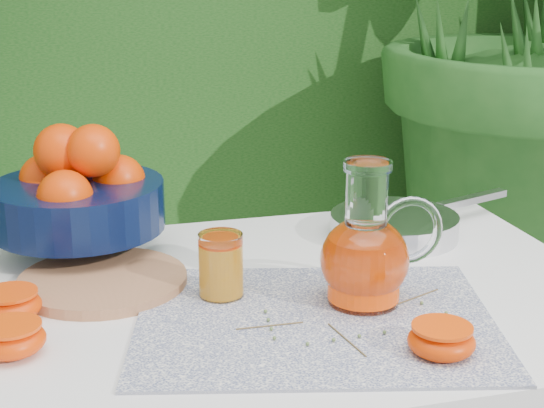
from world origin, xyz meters
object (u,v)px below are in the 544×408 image
object	(u,v)px
fruit_bowl	(79,195)
cutting_board	(103,281)
saute_pan	(396,224)
juice_pitcher	(366,255)
white_table	(275,342)

from	to	relation	value
fruit_bowl	cutting_board	bearing A→B (deg)	-81.50
cutting_board	fruit_bowl	world-z (taller)	fruit_bowl
fruit_bowl	saute_pan	world-z (taller)	fruit_bowl
cutting_board	juice_pitcher	world-z (taller)	juice_pitcher
white_table	fruit_bowl	size ratio (longest dim) A/B	2.85
white_table	juice_pitcher	size ratio (longest dim) A/B	4.83
white_table	saute_pan	distance (m)	0.34
juice_pitcher	saute_pan	size ratio (longest dim) A/B	0.50
white_table	cutting_board	world-z (taller)	cutting_board
white_table	fruit_bowl	distance (m)	0.40
white_table	fruit_bowl	xyz separation A→B (m)	(-0.27, 0.24, 0.18)
fruit_bowl	juice_pitcher	xyz separation A→B (m)	(0.38, -0.32, -0.03)
fruit_bowl	juice_pitcher	distance (m)	0.49
white_table	juice_pitcher	xyz separation A→B (m)	(0.11, -0.08, 0.16)
fruit_bowl	white_table	bearing A→B (deg)	-42.13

